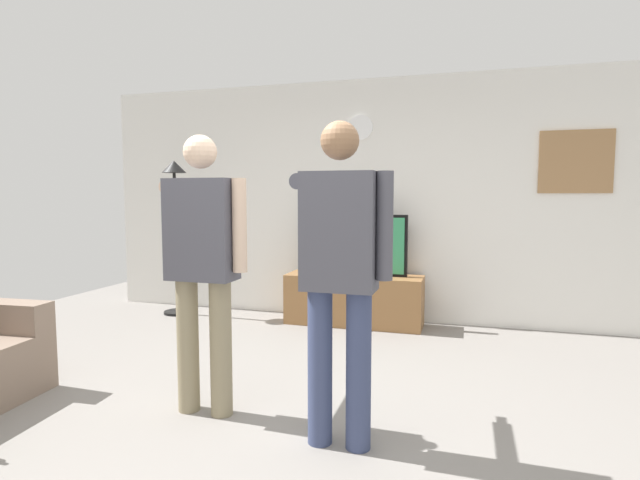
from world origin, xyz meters
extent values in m
plane|color=gray|center=(0.00, 0.00, 0.00)|extent=(8.40, 8.40, 0.00)
cube|color=silver|center=(0.00, 2.95, 1.35)|extent=(6.40, 0.10, 2.70)
cube|color=olive|center=(-0.04, 2.60, 0.27)|extent=(1.48, 0.45, 0.54)
sphere|color=black|center=(-0.04, 2.36, 0.30)|extent=(0.04, 0.04, 0.04)
cube|color=black|center=(-0.04, 2.65, 0.87)|extent=(1.13, 0.06, 0.66)
cube|color=#338C59|center=(-0.04, 2.62, 0.87)|extent=(1.07, 0.01, 0.60)
cylinder|color=white|center=(-0.04, 2.89, 2.17)|extent=(0.27, 0.03, 0.27)
cube|color=#997047|center=(2.15, 2.90, 1.75)|extent=(0.68, 0.04, 0.63)
cylinder|color=black|center=(-2.18, 2.49, 0.01)|extent=(0.32, 0.32, 0.03)
cylinder|color=black|center=(-2.18, 2.49, 0.85)|extent=(0.04, 0.04, 1.65)
cone|color=black|center=(-2.18, 2.49, 1.75)|extent=(0.28, 0.28, 0.14)
cylinder|color=gray|center=(-0.60, 0.15, 0.44)|extent=(0.14, 0.14, 0.88)
cylinder|color=gray|center=(-0.36, 0.15, 0.44)|extent=(0.14, 0.14, 0.88)
cube|color=#4C4C56|center=(-0.48, 0.15, 1.20)|extent=(0.43, 0.22, 0.64)
sphere|color=beige|center=(-0.48, 0.15, 1.68)|extent=(0.21, 0.21, 0.21)
cylinder|color=beige|center=(-0.74, 0.44, 1.47)|extent=(0.09, 0.58, 0.09)
cube|color=white|center=(-0.74, 0.76, 1.47)|extent=(0.04, 0.12, 0.04)
cylinder|color=beige|center=(-0.22, 0.15, 1.23)|extent=(0.09, 0.09, 0.58)
cylinder|color=#384266|center=(0.35, -0.02, 0.45)|extent=(0.14, 0.14, 0.89)
cylinder|color=#384266|center=(0.57, -0.02, 0.45)|extent=(0.14, 0.14, 0.89)
cube|color=#4C4C56|center=(0.46, -0.02, 1.21)|extent=(0.40, 0.22, 0.65)
sphere|color=#8C6647|center=(0.46, -0.02, 1.70)|extent=(0.21, 0.21, 0.21)
cylinder|color=#4C4C56|center=(0.22, 0.27, 1.49)|extent=(0.09, 0.58, 0.09)
cube|color=white|center=(0.22, 0.59, 1.49)|extent=(0.04, 0.12, 0.04)
cylinder|color=#4C4C56|center=(0.71, -0.02, 1.25)|extent=(0.09, 0.09, 0.58)
camera|label=1|loc=(1.13, -2.64, 1.41)|focal=27.92mm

